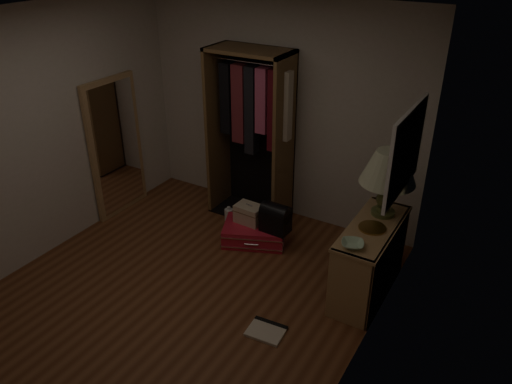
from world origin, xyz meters
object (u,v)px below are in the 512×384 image
floor_mirror (116,147)px  table_lamp (389,169)px  pink_suitcase (254,232)px  white_jug (229,214)px  black_bag (275,217)px  console_bookshelf (370,256)px  open_wardrobe (253,121)px  train_case (249,214)px

floor_mirror → table_lamp: size_ratio=2.57×
pink_suitcase → white_jug: size_ratio=4.61×
pink_suitcase → black_bag: bearing=-22.3°
console_bookshelf → white_jug: (-1.92, 0.42, -0.32)m
floor_mirror → console_bookshelf: bearing=0.4°
console_bookshelf → open_wardrobe: size_ratio=0.55×
table_lamp → floor_mirror: bearing=-175.3°
pink_suitcase → train_case: (-0.08, 0.02, 0.22)m
open_wardrobe → train_case: (0.27, -0.54, -0.89)m
floor_mirror → train_case: bearing=7.5°
open_wardrobe → console_bookshelf: bearing=-23.0°
floor_mirror → black_bag: bearing=5.9°
open_wardrobe → train_case: size_ratio=6.31×
black_bag → white_jug: bearing=166.3°
table_lamp → white_jug: 2.25m
train_case → white_jug: (-0.42, 0.21, -0.24)m
floor_mirror → white_jug: floor_mirror is taller
pink_suitcase → table_lamp: 1.81m
console_bookshelf → white_jug: bearing=167.7°
console_bookshelf → train_case: (-1.50, 0.21, -0.08)m
black_bag → table_lamp: 1.43m
pink_suitcase → black_bag: size_ratio=2.48×
table_lamp → pink_suitcase: bearing=-177.8°
floor_mirror → train_case: (1.75, 0.23, -0.53)m
console_bookshelf → pink_suitcase: size_ratio=1.32×
floor_mirror → table_lamp: (3.24, 0.27, 0.38)m
console_bookshelf → pink_suitcase: console_bookshelf is taller
floor_mirror → white_jug: size_ratio=9.25×
console_bookshelf → train_case: size_ratio=3.45×
console_bookshelf → table_lamp: table_lamp is taller
white_jug → table_lamp: bearing=-5.2°
floor_mirror → black_bag: size_ratio=4.98×
console_bookshelf → black_bag: console_bookshelf is taller
floor_mirror → black_bag: 2.15m
table_lamp → white_jug: (-1.92, 0.17, -1.16)m
open_wardrobe → pink_suitcase: size_ratio=2.42×
open_wardrobe → white_jug: 1.19m
console_bookshelf → floor_mirror: floor_mirror is taller
pink_suitcase → white_jug: bearing=132.4°
console_bookshelf → white_jug: size_ratio=6.09×
train_case → table_lamp: (1.50, 0.04, 0.91)m
console_bookshelf → train_case: 1.51m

